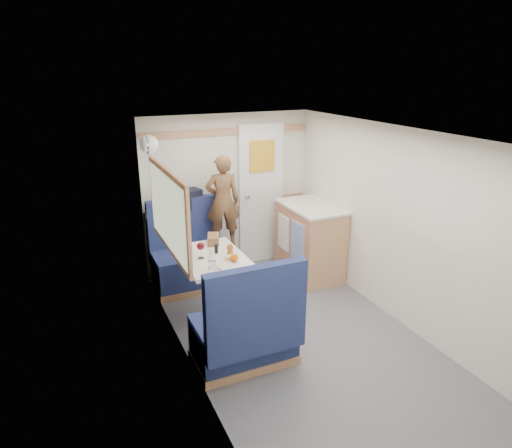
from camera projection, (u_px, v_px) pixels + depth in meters
name	position (u px, v px, depth m)	size (l,w,h in m)	color
floor	(316.00, 355.00, 4.24)	(4.50, 4.50, 0.00)	#515156
ceiling	(328.00, 139.00, 3.58)	(4.50, 4.50, 0.00)	silver
wall_back	(228.00, 193.00, 5.85)	(2.20, 0.02, 2.00)	silver
wall_left	(198.00, 279.00, 3.48)	(0.02, 4.50, 2.00)	silver
wall_right	(421.00, 237.00, 4.33)	(0.02, 4.50, 2.00)	silver
oak_trim_low	(229.00, 204.00, 5.88)	(2.15, 0.02, 0.08)	#B0704F
oak_trim_high	(228.00, 132.00, 5.57)	(2.15, 0.02, 0.08)	#B0704F
side_window	(167.00, 211.00, 4.27)	(0.04, 1.30, 0.72)	gray
rear_door	(261.00, 192.00, 6.00)	(0.62, 0.12, 1.86)	white
dinette_table	(213.00, 270.00, 4.66)	(0.62, 0.92, 0.72)	white
bench_far	(190.00, 262.00, 5.49)	(0.90, 0.59, 1.05)	navy
bench_near	(246.00, 336.00, 4.00)	(0.90, 0.59, 1.05)	navy
ledge	(182.00, 211.00, 5.52)	(0.90, 0.14, 0.04)	#B0704F
dome_light	(149.00, 144.00, 4.86)	(0.20, 0.20, 0.20)	white
galley_counter	(310.00, 240.00, 5.74)	(0.57, 0.92, 0.92)	#B0704F
person	(223.00, 201.00, 5.46)	(0.41, 0.27, 1.12)	brown
duffel_bag	(181.00, 200.00, 5.48)	(0.48, 0.23, 0.23)	black
tray	(230.00, 266.00, 4.37)	(0.24, 0.31, 0.02)	white
orange_fruit	(234.00, 258.00, 4.43)	(0.08, 0.08, 0.08)	orange
cheese_block	(231.00, 257.00, 4.49)	(0.10, 0.06, 0.04)	#F1DB8B
wine_glass	(201.00, 247.00, 4.52)	(0.08, 0.08, 0.17)	white
tumbler_left	(212.00, 267.00, 4.22)	(0.08, 0.08, 0.12)	silver
beer_glass	(230.00, 250.00, 4.65)	(0.06, 0.06, 0.10)	#925615
pepper_grinder	(216.00, 249.00, 4.67)	(0.04, 0.04, 0.10)	black
salt_grinder	(211.00, 253.00, 4.57)	(0.04, 0.04, 0.10)	white
bread_loaf	(213.00, 239.00, 4.93)	(0.12, 0.22, 0.09)	olive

